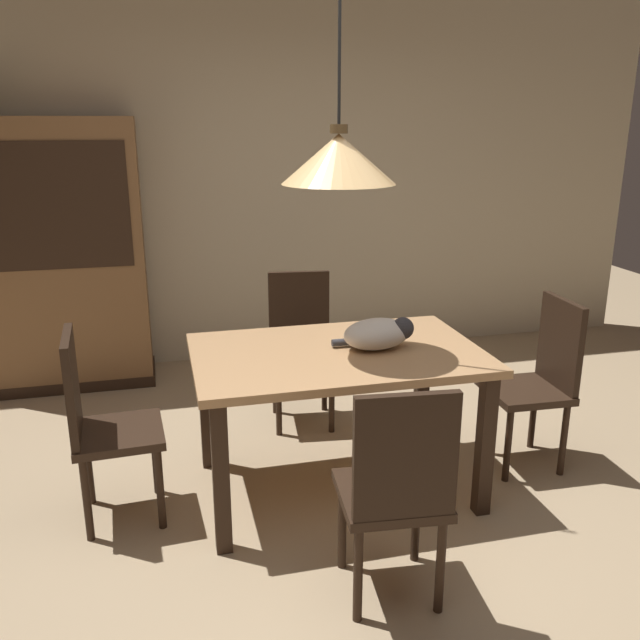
{
  "coord_description": "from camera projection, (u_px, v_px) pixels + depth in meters",
  "views": [
    {
      "loc": [
        -0.76,
        -2.46,
        1.83
      ],
      "look_at": [
        0.02,
        0.69,
        0.85
      ],
      "focal_mm": 37.35,
      "sensor_mm": 36.0,
      "label": 1
    }
  ],
  "objects": [
    {
      "name": "chair_far_back",
      "position": [
        301.0,
        341.0,
        4.13
      ],
      "size": [
        0.44,
        0.44,
        0.93
      ],
      "color": "black",
      "rests_on": "ground"
    },
    {
      "name": "hutch_bookcase",
      "position": [
        62.0,
        262.0,
        4.56
      ],
      "size": [
        1.12,
        0.45,
        1.85
      ],
      "color": "brown",
      "rests_on": "ground"
    },
    {
      "name": "cat_sleeping",
      "position": [
        379.0,
        333.0,
        3.25
      ],
      "size": [
        0.39,
        0.27,
        0.16
      ],
      "color": "silver",
      "rests_on": "dining_table"
    },
    {
      "name": "back_wall",
      "position": [
        255.0,
        172.0,
        5.03
      ],
      "size": [
        6.4,
        0.1,
        2.9
      ],
      "primitive_type": "cube",
      "color": "beige",
      "rests_on": "ground"
    },
    {
      "name": "pendant_lamp",
      "position": [
        339.0,
        158.0,
        2.98
      ],
      "size": [
        0.52,
        0.52,
        1.3
      ],
      "color": "#E5B775"
    },
    {
      "name": "chair_near_front",
      "position": [
        397.0,
        487.0,
        2.49
      ],
      "size": [
        0.43,
        0.43,
        0.93
      ],
      "color": "black",
      "rests_on": "ground"
    },
    {
      "name": "chair_right_side",
      "position": [
        540.0,
        376.0,
        3.57
      ],
      "size": [
        0.41,
        0.41,
        0.93
      ],
      "color": "black",
      "rests_on": "ground"
    },
    {
      "name": "ground",
      "position": [
        352.0,
        544.0,
        2.99
      ],
      "size": [
        10.0,
        10.0,
        0.0
      ],
      "primitive_type": "plane",
      "color": "tan"
    },
    {
      "name": "chair_left_side",
      "position": [
        100.0,
        420.0,
        3.04
      ],
      "size": [
        0.42,
        0.42,
        0.93
      ],
      "color": "black",
      "rests_on": "ground"
    },
    {
      "name": "dining_table",
      "position": [
        337.0,
        370.0,
        3.27
      ],
      "size": [
        1.4,
        0.9,
        0.75
      ],
      "color": "tan",
      "rests_on": "ground"
    }
  ]
}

